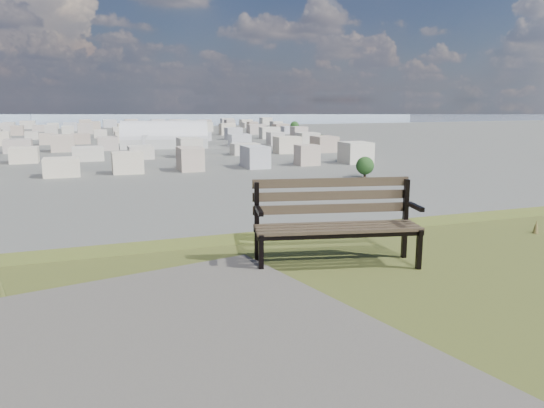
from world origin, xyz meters
name	(u,v)px	position (x,y,z in m)	size (l,w,h in m)	color
park_bench	(335,217)	(-0.68, 2.92, 25.51)	(1.79, 0.90, 0.90)	#483B29
gravel_patch	(210,365)	(-2.46, 1.14, 25.03)	(2.72, 3.89, 0.08)	#605B53
arena	(165,139)	(42.19, 302.75, 4.75)	(50.40, 27.74, 20.16)	beige
city_blocks	(84,134)	(0.00, 394.44, 3.50)	(395.00, 361.00, 7.00)	beige
city_trees	(35,140)	(-26.39, 319.00, 4.83)	(406.52, 387.20, 9.98)	black
bay_water	(80,117)	(0.00, 900.00, 0.00)	(2400.00, 700.00, 0.12)	#8C9CB3
far_hills	(52,100)	(-60.92, 1402.93, 25.47)	(2050.00, 340.00, 60.00)	#9EB1C4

